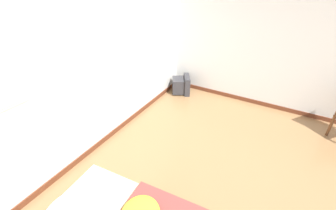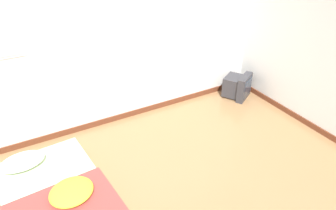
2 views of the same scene
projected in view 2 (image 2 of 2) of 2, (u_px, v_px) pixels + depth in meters
name	position (u px, v px, depth m)	size (l,w,h in m)	color
wall_back	(73.00, 48.00, 4.34)	(8.39, 0.08, 2.60)	silver
mattress_bed	(60.00, 205.00, 3.52)	(1.21, 2.06, 0.34)	beige
crt_tv	(238.00, 86.00, 5.75)	(0.56, 0.55, 0.43)	#333338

